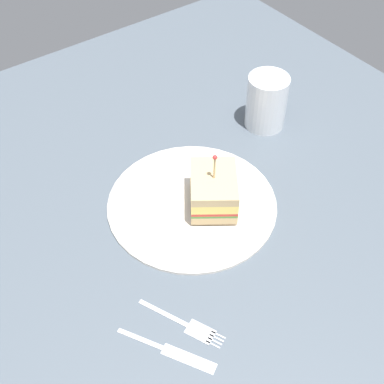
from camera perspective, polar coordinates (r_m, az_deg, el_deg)
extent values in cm
cube|color=#4C5660|center=(82.26, 0.00, -1.89)|extent=(104.43, 104.43, 2.00)
cylinder|color=silver|center=(81.14, 0.00, -1.20)|extent=(26.17, 26.17, 0.97)
cube|color=tan|center=(80.18, 2.31, -0.75)|extent=(10.80, 11.31, 1.40)
cube|color=#478438|center=(79.52, 2.33, -0.31)|extent=(10.80, 11.31, 0.40)
cube|color=red|center=(79.19, 2.34, -0.09)|extent=(10.80, 11.31, 0.50)
cube|color=#F4D666|center=(78.43, 2.36, 0.43)|extent=(10.80, 11.31, 1.59)
cube|color=tan|center=(77.35, 2.39, 1.19)|extent=(10.80, 11.31, 1.40)
cylinder|color=tan|center=(75.66, 2.45, 2.46)|extent=(0.30, 0.30, 4.78)
sphere|color=red|center=(74.01, 2.51, 3.78)|extent=(0.70, 0.70, 0.70)
cylinder|color=#B74C33|center=(94.37, 8.01, 9.08)|extent=(6.25, 6.25, 7.32)
cylinder|color=white|center=(93.63, 8.08, 9.67)|extent=(7.11, 7.11, 9.80)
cube|color=silver|center=(70.28, -3.12, -12.97)|extent=(3.61, 6.95, 0.35)
cube|color=silver|center=(68.89, 0.91, -14.91)|extent=(3.50, 4.19, 0.35)
cube|color=silver|center=(68.13, 2.28, -16.18)|extent=(1.00, 1.89, 0.35)
cube|color=silver|center=(68.34, 2.48, -15.85)|extent=(1.00, 1.89, 0.35)
cube|color=silver|center=(68.55, 2.68, -15.53)|extent=(1.00, 1.89, 0.35)
cube|color=silver|center=(68.77, 2.88, -15.20)|extent=(1.00, 1.89, 0.35)
cube|color=silver|center=(68.51, -4.98, -15.83)|extent=(4.58, 7.19, 0.35)
cube|color=silver|center=(67.26, -0.35, -17.62)|extent=(4.85, 6.79, 0.24)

